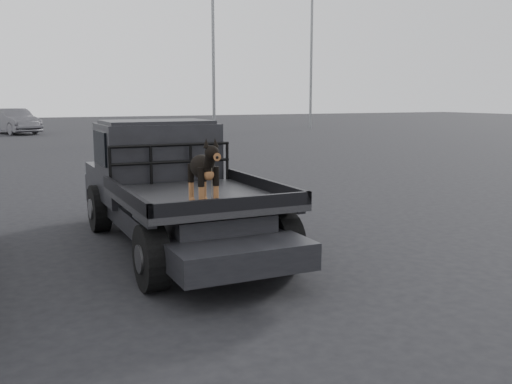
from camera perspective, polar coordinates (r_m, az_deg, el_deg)
name	(u,v)px	position (r m, az deg, el deg)	size (l,w,h in m)	color
ground	(231,282)	(6.81, -2.51, -8.97)	(120.00, 120.00, 0.00)	black
flatbed_ute	(177,216)	(8.31, -7.94, -2.39)	(2.00, 5.40, 0.92)	black
ute_cab	(157,148)	(9.08, -9.88, 4.31)	(1.72, 1.30, 0.88)	black
headache_rack	(171,164)	(8.38, -8.47, 2.79)	(1.80, 0.08, 0.55)	black
dog	(203,172)	(6.68, -5.32, 1.99)	(0.32, 0.60, 0.74)	black
distant_car_a	(14,121)	(37.12, -23.02, 6.54)	(1.58, 4.54, 1.50)	#4D4C51
floodlight_mid	(213,1)	(33.74, -4.35, 18.54)	(1.08, 0.28, 13.80)	slate
floodlight_far	(312,9)	(41.14, 5.62, 17.77)	(1.08, 0.28, 15.06)	slate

